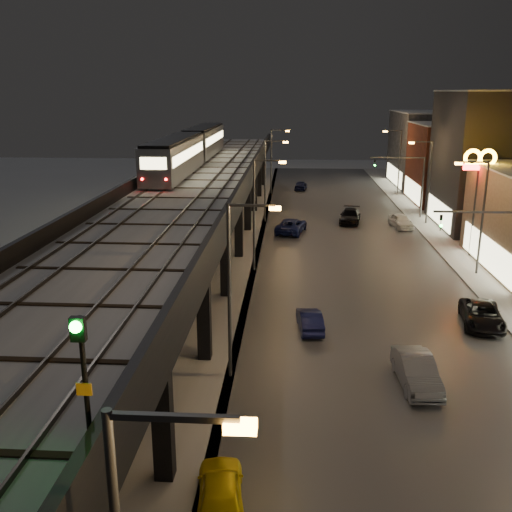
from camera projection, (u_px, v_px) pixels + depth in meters
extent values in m
cube|color=#46474D|center=(351.00, 258.00, 49.66)|extent=(17.00, 120.00, 0.06)
cube|color=#9FA1A8|center=(468.00, 260.00, 49.04)|extent=(4.00, 120.00, 0.14)
cube|color=#9FA1A8|center=(197.00, 255.00, 50.48)|extent=(11.00, 120.00, 0.06)
cube|color=black|center=(189.00, 197.00, 46.00)|extent=(9.00, 100.00, 1.00)
cube|color=black|center=(163.00, 415.00, 20.77)|extent=(0.70, 0.70, 5.30)
cube|color=black|center=(57.00, 350.00, 20.30)|extent=(8.00, 0.60, 0.50)
cube|color=black|center=(68.00, 310.00, 30.81)|extent=(0.70, 0.70, 5.30)
cube|color=black|center=(204.00, 313.00, 30.36)|extent=(0.70, 0.70, 5.30)
cube|color=black|center=(133.00, 267.00, 29.89)|extent=(8.00, 0.60, 0.50)
cube|color=black|center=(122.00, 258.00, 40.39)|extent=(0.70, 0.70, 5.30)
cube|color=black|center=(226.00, 260.00, 39.94)|extent=(0.70, 0.70, 5.30)
cube|color=black|center=(172.00, 224.00, 39.47)|extent=(8.00, 0.60, 0.50)
cube|color=black|center=(155.00, 226.00, 49.98)|extent=(0.70, 0.70, 5.30)
cube|color=black|center=(239.00, 227.00, 49.53)|extent=(0.70, 0.70, 5.30)
cube|color=black|center=(196.00, 198.00, 49.06)|extent=(8.00, 0.60, 0.50)
cube|color=black|center=(177.00, 204.00, 59.57)|extent=(0.70, 0.70, 5.30)
cube|color=black|center=(248.00, 205.00, 59.12)|extent=(0.70, 0.70, 5.30)
cube|color=black|center=(212.00, 181.00, 58.65)|extent=(8.00, 0.60, 0.50)
cube|color=black|center=(193.00, 189.00, 69.15)|extent=(0.70, 0.70, 5.30)
cube|color=black|center=(254.00, 189.00, 68.70)|extent=(0.70, 0.70, 5.30)
cube|color=black|center=(223.00, 168.00, 68.23)|extent=(8.00, 0.60, 0.50)
cube|color=black|center=(206.00, 177.00, 78.74)|extent=(0.70, 0.70, 5.30)
cube|color=black|center=(259.00, 177.00, 78.29)|extent=(0.70, 0.70, 5.30)
cube|color=black|center=(232.00, 159.00, 77.82)|extent=(8.00, 0.60, 0.50)
cube|color=black|center=(215.00, 168.00, 88.33)|extent=(0.70, 0.70, 5.30)
cube|color=black|center=(263.00, 168.00, 87.88)|extent=(0.70, 0.70, 5.30)
cube|color=black|center=(239.00, 151.00, 87.41)|extent=(8.00, 0.60, 0.50)
cube|color=#B2B7C1|center=(189.00, 190.00, 45.84)|extent=(8.40, 100.00, 0.16)
cube|color=#332D28|center=(150.00, 188.00, 45.99)|extent=(0.08, 98.00, 0.16)
cube|color=#332D28|center=(167.00, 188.00, 45.91)|extent=(0.08, 98.00, 0.16)
cube|color=#332D28|center=(205.00, 188.00, 45.72)|extent=(0.08, 98.00, 0.16)
cube|color=#332D28|center=(223.00, 188.00, 45.63)|extent=(0.08, 98.00, 0.16)
cube|color=black|center=(13.00, 353.00, 17.05)|extent=(7.80, 0.24, 0.06)
cube|color=black|center=(146.00, 229.00, 32.39)|extent=(7.80, 0.24, 0.06)
cube|color=black|center=(193.00, 185.00, 47.73)|extent=(7.80, 0.24, 0.06)
cube|color=black|center=(218.00, 162.00, 63.07)|extent=(7.80, 0.24, 0.06)
cube|color=black|center=(233.00, 148.00, 78.41)|extent=(7.80, 0.24, 0.06)
cube|color=black|center=(243.00, 185.00, 45.45)|extent=(0.30, 100.00, 1.10)
cube|color=black|center=(136.00, 184.00, 45.98)|extent=(0.30, 100.00, 1.10)
cube|color=#FEF7BA|center=(486.00, 252.00, 45.71)|extent=(0.10, 12.00, 2.40)
cube|color=#242428|center=(502.00, 162.00, 59.18)|extent=(12.00, 13.00, 14.00)
cube|color=#FEF7BA|center=(438.00, 212.00, 61.05)|extent=(0.10, 10.40, 2.40)
cube|color=#B2B7C1|center=(510.00, 91.00, 57.21)|extent=(12.20, 13.20, 0.16)
cube|color=maroon|center=(462.00, 164.00, 73.15)|extent=(12.00, 12.00, 10.00)
cube|color=#FEF7BA|center=(412.00, 190.00, 74.47)|extent=(0.10, 9.60, 2.40)
cube|color=#B2B7C1|center=(466.00, 124.00, 71.74)|extent=(12.20, 12.20, 0.16)
cube|color=#3A3B3F|center=(436.00, 150.00, 86.44)|extent=(12.00, 16.00, 11.00)
cube|color=#FEF7BA|center=(394.00, 175.00, 87.89)|extent=(0.10, 12.80, 2.40)
cube|color=#B2B7C1|center=(439.00, 112.00, 84.88)|extent=(12.20, 16.20, 0.16)
cube|color=#38383A|center=(173.00, 417.00, 9.28)|extent=(2.20, 0.12, 0.12)
cube|color=#FE9D30|center=(240.00, 426.00, 9.25)|extent=(0.55, 0.28, 0.18)
cylinder|color=#38383A|center=(229.00, 294.00, 27.83)|extent=(0.18, 0.18, 9.00)
cube|color=#38383A|center=(252.00, 205.00, 26.54)|extent=(2.20, 0.12, 0.12)
cube|color=#FE9D30|center=(275.00, 208.00, 26.50)|extent=(0.55, 0.28, 0.18)
cylinder|color=#38383A|center=(254.00, 216.00, 45.08)|extent=(0.18, 0.18, 9.00)
cube|color=#38383A|center=(268.00, 161.00, 43.79)|extent=(2.20, 0.12, 0.12)
cube|color=#FE9D30|center=(282.00, 162.00, 43.76)|extent=(0.55, 0.28, 0.18)
cylinder|color=#38383A|center=(482.00, 219.00, 44.00)|extent=(0.18, 0.18, 9.00)
cube|color=#38383A|center=(474.00, 162.00, 42.85)|extent=(2.20, 0.12, 0.12)
cube|color=#FE9D30|center=(459.00, 164.00, 42.95)|extent=(0.55, 0.28, 0.18)
cylinder|color=#38383A|center=(265.00, 182.00, 62.34)|extent=(0.18, 0.18, 9.00)
cube|color=#38383A|center=(275.00, 141.00, 61.05)|extent=(2.20, 0.12, 0.12)
cube|color=#FE9D30|center=(286.00, 142.00, 61.01)|extent=(0.55, 0.28, 0.18)
cylinder|color=#38383A|center=(429.00, 183.00, 61.26)|extent=(0.18, 0.18, 9.00)
cube|color=#38383A|center=(422.00, 142.00, 60.10)|extent=(2.20, 0.12, 0.12)
cube|color=#FE9D30|center=(411.00, 143.00, 60.20)|extent=(0.55, 0.28, 0.18)
cylinder|color=#38383A|center=(271.00, 162.00, 79.59)|extent=(0.18, 0.18, 9.00)
cube|color=#38383A|center=(279.00, 130.00, 78.30)|extent=(2.20, 0.12, 0.12)
cube|color=#FE9D30|center=(287.00, 131.00, 78.27)|extent=(0.55, 0.28, 0.18)
cylinder|color=#38383A|center=(399.00, 163.00, 78.51)|extent=(0.18, 0.18, 9.00)
cube|color=#38383A|center=(393.00, 131.00, 77.36)|extent=(2.20, 0.12, 0.12)
cube|color=#FE9D30|center=(385.00, 131.00, 77.46)|extent=(0.55, 0.28, 0.18)
cube|color=#38383A|center=(483.00, 212.00, 34.89)|extent=(6.00, 0.12, 0.12)
imported|color=black|center=(441.00, 220.00, 35.18)|extent=(0.20, 0.16, 1.00)
sphere|color=#0CFF26|center=(441.00, 224.00, 35.11)|extent=(0.18, 0.18, 0.18)
cylinder|color=#38383A|center=(422.00, 188.00, 64.41)|extent=(0.20, 0.20, 7.00)
cube|color=#38383A|center=(398.00, 158.00, 63.65)|extent=(6.00, 0.12, 0.12)
imported|color=black|center=(375.00, 162.00, 63.94)|extent=(0.20, 0.16, 1.00)
sphere|color=#0CFF26|center=(375.00, 164.00, 63.87)|extent=(0.18, 0.18, 0.18)
cube|color=gray|center=(175.00, 158.00, 52.16)|extent=(2.74, 16.53, 3.12)
cube|color=black|center=(174.00, 139.00, 51.69)|extent=(2.46, 16.06, 0.24)
cube|color=#FAE8A3|center=(160.00, 153.00, 52.12)|extent=(0.05, 15.11, 0.85)
cube|color=#FAE8A3|center=(190.00, 153.00, 51.95)|extent=(0.05, 15.11, 0.85)
cube|color=gray|center=(204.00, 141.00, 69.21)|extent=(2.74, 16.53, 3.12)
cube|color=black|center=(204.00, 127.00, 68.74)|extent=(2.46, 16.06, 0.24)
cube|color=#FAE8A3|center=(193.00, 138.00, 69.17)|extent=(0.05, 15.11, 0.85)
cube|color=#FAE8A3|center=(215.00, 138.00, 69.00)|extent=(0.05, 15.11, 0.85)
cube|color=#FAE8A3|center=(153.00, 163.00, 44.09)|extent=(2.08, 0.05, 0.94)
sphere|color=#FF0C0C|center=(142.00, 179.00, 44.47)|extent=(0.19, 0.19, 0.19)
sphere|color=#FF0C0C|center=(166.00, 179.00, 44.36)|extent=(0.19, 0.19, 0.19)
cylinder|color=black|center=(85.00, 379.00, 12.23)|extent=(0.12, 0.12, 2.90)
cube|color=black|center=(78.00, 329.00, 11.78)|extent=(0.31, 0.17, 0.53)
sphere|color=#0CFF26|center=(75.00, 327.00, 11.64)|extent=(0.25, 0.25, 0.25)
cube|color=orange|center=(84.00, 389.00, 12.19)|extent=(0.34, 0.04, 0.29)
imported|color=#E3C407|center=(220.00, 492.00, 19.71)|extent=(2.07, 4.15, 1.36)
imported|color=#0F1442|center=(310.00, 321.00, 34.53)|extent=(1.70, 3.90, 1.25)
imported|color=#131B51|center=(291.00, 226.00, 58.36)|extent=(3.54, 5.74, 1.48)
imported|color=black|center=(301.00, 186.00, 83.77)|extent=(2.06, 4.11, 1.34)
imported|color=#545865|center=(416.00, 372.00, 27.95)|extent=(1.85, 4.72, 1.53)
imported|color=black|center=(482.00, 316.00, 35.14)|extent=(3.06, 5.31, 1.39)
imported|color=black|center=(350.00, 217.00, 62.71)|extent=(2.93, 5.46, 1.51)
imported|color=white|center=(401.00, 222.00, 60.45)|extent=(2.45, 4.49, 1.45)
cylinder|color=#38383A|center=(474.00, 215.00, 49.13)|extent=(0.24, 0.24, 7.59)
cube|color=#FF0C0C|center=(479.00, 167.00, 48.00)|extent=(2.66, 0.25, 0.47)
torus|color=orange|center=(473.00, 158.00, 47.83)|extent=(1.55, 0.40, 1.54)
torus|color=orange|center=(488.00, 158.00, 47.75)|extent=(1.55, 0.40, 1.54)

